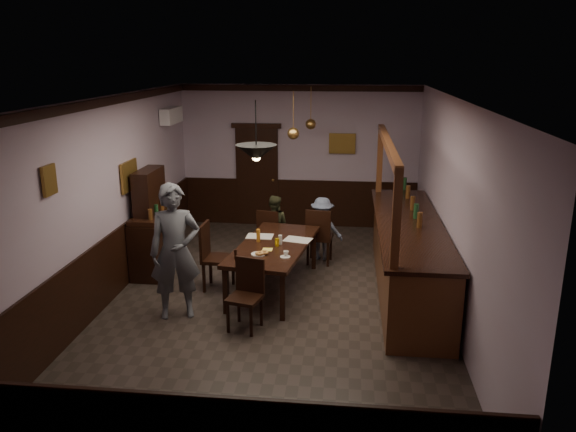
# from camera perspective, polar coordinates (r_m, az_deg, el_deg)

# --- Properties ---
(room) EXTENTS (5.01, 8.01, 3.01)m
(room) POSITION_cam_1_polar(r_m,az_deg,el_deg) (8.04, -1.37, 1.14)
(room) COLOR #2D2621
(room) RESTS_ON ground
(dining_table) EXTENTS (1.32, 2.33, 0.75)m
(dining_table) POSITION_cam_1_polar(r_m,az_deg,el_deg) (8.72, -1.45, -3.26)
(dining_table) COLOR black
(dining_table) RESTS_ON ground
(chair_far_left) EXTENTS (0.47, 0.47, 0.93)m
(chair_far_left) POSITION_cam_1_polar(r_m,az_deg,el_deg) (10.06, -1.89, -1.66)
(chair_far_left) COLOR black
(chair_far_left) RESTS_ON ground
(chair_far_right) EXTENTS (0.48, 0.48, 1.01)m
(chair_far_right) POSITION_cam_1_polar(r_m,az_deg,el_deg) (9.83, 3.17, -1.84)
(chair_far_right) COLOR black
(chair_far_right) RESTS_ON ground
(chair_near) EXTENTS (0.51, 0.51, 0.96)m
(chair_near) POSITION_cam_1_polar(r_m,az_deg,el_deg) (7.61, -4.20, -7.57)
(chair_near) COLOR black
(chair_near) RESTS_ON ground
(chair_side) EXTENTS (0.48, 0.48, 1.06)m
(chair_side) POSITION_cam_1_polar(r_m,az_deg,el_deg) (8.87, -7.66, -3.77)
(chair_side) COLOR black
(chair_side) RESTS_ON ground
(person_standing) EXTENTS (0.80, 0.65, 1.92)m
(person_standing) POSITION_cam_1_polar(r_m,az_deg,el_deg) (7.90, -11.38, -3.57)
(person_standing) COLOR #52555E
(person_standing) RESTS_ON ground
(person_seated_left) EXTENTS (0.59, 0.48, 1.12)m
(person_seated_left) POSITION_cam_1_polar(r_m,az_deg,el_deg) (10.29, -1.44, -0.95)
(person_seated_left) COLOR #414328
(person_seated_left) RESTS_ON ground
(person_seated_right) EXTENTS (0.79, 0.53, 1.14)m
(person_seated_right) POSITION_cam_1_polar(r_m,az_deg,el_deg) (10.09, 3.48, -1.27)
(person_seated_right) COLOR slate
(person_seated_right) RESTS_ON ground
(newspaper_left) EXTENTS (0.42, 0.31, 0.01)m
(newspaper_left) POSITION_cam_1_polar(r_m,az_deg,el_deg) (9.06, -2.88, -2.07)
(newspaper_left) COLOR silver
(newspaper_left) RESTS_ON dining_table
(newspaper_right) EXTENTS (0.48, 0.40, 0.01)m
(newspaper_right) POSITION_cam_1_polar(r_m,az_deg,el_deg) (8.88, 1.01, -2.42)
(newspaper_right) COLOR silver
(newspaper_right) RESTS_ON dining_table
(napkin) EXTENTS (0.17, 0.17, 0.00)m
(napkin) POSITION_cam_1_polar(r_m,az_deg,el_deg) (8.45, -2.11, -3.42)
(napkin) COLOR #F5E25A
(napkin) RESTS_ON dining_table
(saucer) EXTENTS (0.15, 0.15, 0.01)m
(saucer) POSITION_cam_1_polar(r_m,az_deg,el_deg) (8.13, -0.28, -4.17)
(saucer) COLOR white
(saucer) RESTS_ON dining_table
(coffee_cup) EXTENTS (0.09, 0.09, 0.07)m
(coffee_cup) POSITION_cam_1_polar(r_m,az_deg,el_deg) (8.14, -0.20, -3.82)
(coffee_cup) COLOR white
(coffee_cup) RESTS_ON saucer
(pastry_plate) EXTENTS (0.22, 0.22, 0.01)m
(pastry_plate) POSITION_cam_1_polar(r_m,az_deg,el_deg) (8.25, -3.02, -3.88)
(pastry_plate) COLOR white
(pastry_plate) RESTS_ON dining_table
(pastry_ring_a) EXTENTS (0.13, 0.13, 0.04)m
(pastry_ring_a) POSITION_cam_1_polar(r_m,az_deg,el_deg) (8.20, -2.92, -3.81)
(pastry_ring_a) COLOR #C68C47
(pastry_ring_a) RESTS_ON pastry_plate
(pastry_ring_b) EXTENTS (0.13, 0.13, 0.04)m
(pastry_ring_b) POSITION_cam_1_polar(r_m,az_deg,el_deg) (8.24, -2.42, -3.71)
(pastry_ring_b) COLOR #C68C47
(pastry_ring_b) RESTS_ON pastry_plate
(soda_can) EXTENTS (0.07, 0.07, 0.12)m
(soda_can) POSITION_cam_1_polar(r_m,az_deg,el_deg) (8.59, -1.13, -2.69)
(soda_can) COLOR yellow
(soda_can) RESTS_ON dining_table
(beer_glass) EXTENTS (0.06, 0.06, 0.20)m
(beer_glass) POSITION_cam_1_polar(r_m,az_deg,el_deg) (8.80, -3.03, -1.97)
(beer_glass) COLOR #BF721E
(beer_glass) RESTS_ON dining_table
(water_glass) EXTENTS (0.06, 0.06, 0.15)m
(water_glass) POSITION_cam_1_polar(r_m,az_deg,el_deg) (8.66, -0.79, -2.43)
(water_glass) COLOR silver
(water_glass) RESTS_ON dining_table
(pepper_mill) EXTENTS (0.04, 0.04, 0.14)m
(pepper_mill) POSITION_cam_1_polar(r_m,az_deg,el_deg) (8.09, -5.35, -3.88)
(pepper_mill) COLOR black
(pepper_mill) RESTS_ON dining_table
(sideboard) EXTENTS (0.47, 1.33, 1.76)m
(sideboard) POSITION_cam_1_polar(r_m,az_deg,el_deg) (9.78, -13.45, -1.44)
(sideboard) COLOR black
(sideboard) RESTS_ON ground
(bar_counter) EXTENTS (0.98, 4.22, 2.36)m
(bar_counter) POSITION_cam_1_polar(r_m,az_deg,el_deg) (8.89, 12.07, -3.83)
(bar_counter) COLOR #4C2214
(bar_counter) RESTS_ON ground
(door_back) EXTENTS (0.90, 0.06, 2.10)m
(door_back) POSITION_cam_1_polar(r_m,az_deg,el_deg) (12.08, -3.15, 3.97)
(door_back) COLOR black
(door_back) RESTS_ON ground
(ac_unit) EXTENTS (0.20, 0.85, 0.30)m
(ac_unit) POSITION_cam_1_polar(r_m,az_deg,el_deg) (11.20, -11.76, 9.97)
(ac_unit) COLOR white
(ac_unit) RESTS_ON ground
(picture_left_small) EXTENTS (0.04, 0.28, 0.36)m
(picture_left_small) POSITION_cam_1_polar(r_m,az_deg,el_deg) (7.17, -23.11, 3.37)
(picture_left_small) COLOR olive
(picture_left_small) RESTS_ON ground
(picture_left_large) EXTENTS (0.04, 0.62, 0.48)m
(picture_left_large) POSITION_cam_1_polar(r_m,az_deg,el_deg) (9.38, -15.83, 3.95)
(picture_left_large) COLOR olive
(picture_left_large) RESTS_ON ground
(picture_back) EXTENTS (0.55, 0.04, 0.42)m
(picture_back) POSITION_cam_1_polar(r_m,az_deg,el_deg) (11.80, 5.53, 7.34)
(picture_back) COLOR olive
(picture_back) RESTS_ON ground
(pendant_iron) EXTENTS (0.56, 0.56, 0.81)m
(pendant_iron) POSITION_cam_1_polar(r_m,az_deg,el_deg) (7.58, -3.24, 6.42)
(pendant_iron) COLOR black
(pendant_iron) RESTS_ON ground
(pendant_brass_mid) EXTENTS (0.20, 0.20, 0.81)m
(pendant_brass_mid) POSITION_cam_1_polar(r_m,az_deg,el_deg) (9.52, 0.54, 8.37)
(pendant_brass_mid) COLOR #BF8C3F
(pendant_brass_mid) RESTS_ON ground
(pendant_brass_far) EXTENTS (0.20, 0.20, 0.81)m
(pendant_brass_far) POSITION_cam_1_polar(r_m,az_deg,el_deg) (10.85, 2.32, 9.30)
(pendant_brass_far) COLOR #BF8C3F
(pendant_brass_far) RESTS_ON ground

